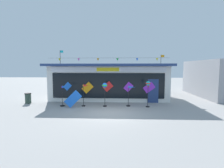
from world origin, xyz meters
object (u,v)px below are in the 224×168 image
(wind_spinner_right, at_px, (148,86))
(display_kite_on_ground, at_px, (73,99))
(kite_shop_building, at_px, (110,81))
(wind_spinner_far_left, at_px, (64,94))
(wind_spinner_center_right, at_px, (131,93))
(wind_spinner_center_left, at_px, (105,87))
(trash_bin, at_px, (28,98))
(wind_spinner_left, at_px, (85,92))

(wind_spinner_right, height_order, display_kite_on_ground, wind_spinner_right)
(kite_shop_building, height_order, wind_spinner_right, kite_shop_building)
(wind_spinner_far_left, height_order, wind_spinner_center_right, wind_spinner_far_left)
(wind_spinner_center_left, bearing_deg, wind_spinner_center_right, 5.13)
(wind_spinner_right, bearing_deg, wind_spinner_center_right, 169.55)
(trash_bin, bearing_deg, wind_spinner_center_right, -4.91)
(wind_spinner_center_left, xyz_separation_m, wind_spinner_center_right, (1.97, 0.18, -0.44))
(trash_bin, bearing_deg, kite_shop_building, 28.09)
(display_kite_on_ground, bearing_deg, kite_shop_building, 63.65)
(kite_shop_building, xyz_separation_m, wind_spinner_right, (3.13, -4.50, -0.07))
(wind_spinner_center_left, relative_size, wind_spinner_center_right, 1.16)
(wind_spinner_left, bearing_deg, display_kite_on_ground, -148.08)
(kite_shop_building, distance_m, wind_spinner_far_left, 5.62)
(kite_shop_building, relative_size, wind_spinner_far_left, 6.95)
(wind_spinner_far_left, distance_m, trash_bin, 3.51)
(wind_spinner_center_right, relative_size, display_kite_on_ground, 1.29)
(wind_spinner_center_left, xyz_separation_m, display_kite_on_ground, (-2.32, -0.49, -0.84))
(wind_spinner_center_left, bearing_deg, wind_spinner_left, 179.78)
(wind_spinner_center_right, distance_m, wind_spinner_right, 1.41)
(wind_spinner_right, bearing_deg, wind_spinner_center_left, 178.95)
(wind_spinner_right, xyz_separation_m, trash_bin, (-9.75, 0.96, -1.16))
(kite_shop_building, distance_m, wind_spinner_center_right, 4.69)
(trash_bin, bearing_deg, wind_spinner_right, -5.65)
(wind_spinner_far_left, relative_size, wind_spinner_center_left, 0.87)
(wind_spinner_far_left, xyz_separation_m, display_kite_on_ground, (0.85, -0.42, -0.29))
(wind_spinner_center_left, bearing_deg, display_kite_on_ground, -168.10)
(wind_spinner_right, relative_size, trash_bin, 2.28)
(wind_spinner_left, height_order, wind_spinner_center_right, wind_spinner_left)
(wind_spinner_center_right, height_order, display_kite_on_ground, wind_spinner_center_right)
(kite_shop_building, distance_m, wind_spinner_right, 5.48)
(wind_spinner_left, distance_m, wind_spinner_center_right, 3.50)
(trash_bin, bearing_deg, wind_spinner_center_left, -7.92)
(wind_spinner_center_left, bearing_deg, trash_bin, 172.08)
(kite_shop_building, xyz_separation_m, wind_spinner_center_left, (-0.12, -4.44, -0.17))
(wind_spinner_left, bearing_deg, wind_spinner_far_left, -177.42)
(wind_spinner_left, xyz_separation_m, wind_spinner_center_left, (1.53, -0.01, 0.34))
(wind_spinner_center_right, xyz_separation_m, display_kite_on_ground, (-4.29, -0.67, -0.40))
(wind_spinner_center_left, relative_size, wind_spinner_right, 0.93)
(trash_bin, bearing_deg, display_kite_on_ground, -18.43)
(wind_spinner_far_left, relative_size, trash_bin, 1.84)
(wind_spinner_center_left, distance_m, wind_spinner_right, 3.25)
(wind_spinner_left, relative_size, trash_bin, 1.96)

